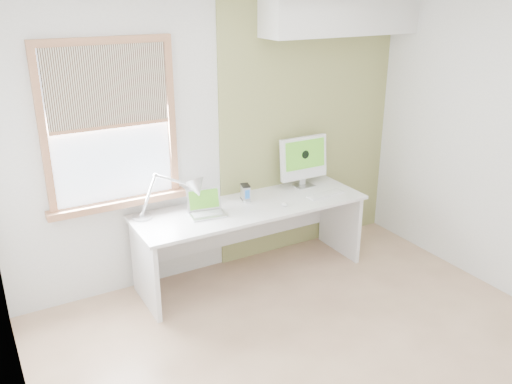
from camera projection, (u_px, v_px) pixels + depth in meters
room at (334, 199)px, 3.59m from camera, size 4.04×3.54×2.64m
accent_wall at (308, 126)px, 5.47m from camera, size 2.00×0.02×2.60m
soffit at (340, 12)px, 5.03m from camera, size 1.60×0.40×0.42m
window at (111, 127)px, 4.44m from camera, size 1.20×0.14×1.42m
desk at (248, 222)px, 5.10m from camera, size 2.20×0.70×0.73m
desk_lamp at (186, 192)px, 4.73m from camera, size 0.68×0.36×0.40m
laptop at (206, 208)px, 4.79m from camera, size 0.34×0.29×0.22m
phone_dock at (247, 198)px, 5.04m from camera, size 0.08×0.08×0.14m
external_drive at (245, 192)px, 5.09m from camera, size 0.10×0.13×0.15m
imac at (304, 159)px, 5.37m from camera, size 0.52×0.17×0.51m
keyboard at (326, 194)px, 5.22m from camera, size 0.40×0.14×0.02m
mouse at (284, 204)px, 4.98m from camera, size 0.09×0.11×0.03m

